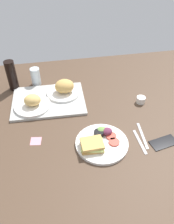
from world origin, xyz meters
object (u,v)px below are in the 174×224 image
at_px(serving_tray, 49,101).
at_px(knife, 142,135).
at_px(bread_plate_near, 32,103).
at_px(cell_phone, 164,142).
at_px(fork, 140,142).
at_px(sticky_note, 36,141).
at_px(plate_with_salad, 100,142).
at_px(espresso_cup, 141,100).
at_px(drinking_glass, 36,77).
at_px(soda_bottle, 12,76).
at_px(bread_plate_far, 64,88).

bearing_deg(serving_tray, knife, -39.21).
distance_m(bread_plate_near, cell_phone, 0.78).
bearing_deg(cell_phone, fork, 155.42).
xyz_separation_m(fork, sticky_note, (-0.54, 0.11, -0.00)).
xyz_separation_m(bread_plate_near, plate_with_salad, (0.34, -0.36, -0.02)).
relative_size(fork, knife, 0.89).
bearing_deg(knife, espresso_cup, -13.37).
xyz_separation_m(serving_tray, fork, (0.45, -0.43, -0.01)).
bearing_deg(sticky_note, knife, -6.56).
relative_size(serving_tray, fork, 2.65).
bearing_deg(drinking_glass, serving_tray, -71.80).
bearing_deg(soda_bottle, plate_with_salad, -52.15).
relative_size(plate_with_salad, drinking_glass, 2.22).
bearing_deg(fork, espresso_cup, -22.65).
bearing_deg(plate_with_salad, serving_tray, 120.78).
bearing_deg(bread_plate_near, cell_phone, -31.54).
height_order(soda_bottle, fork, soda_bottle).
height_order(serving_tray, soda_bottle, soda_bottle).
bearing_deg(serving_tray, bread_plate_near, -152.45).
relative_size(soda_bottle, espresso_cup, 3.66).
bearing_deg(bread_plate_far, sticky_note, -117.26).
distance_m(plate_with_salad, knife, 0.24).
height_order(drinking_glass, cell_phone, drinking_glass).
bearing_deg(soda_bottle, knife, -39.63).
bearing_deg(knife, sticky_note, 88.51).
distance_m(serving_tray, espresso_cup, 0.58).
relative_size(bread_plate_near, sticky_note, 3.91).
height_order(bread_plate_far, drinking_glass, drinking_glass).
bearing_deg(fork, soda_bottle, 45.70).
xyz_separation_m(drinking_glass, cell_phone, (0.64, -0.67, -0.06)).
relative_size(fork, cell_phone, 1.18).
distance_m(bread_plate_far, sticky_note, 0.42).
relative_size(bread_plate_far, cell_phone, 1.49).
bearing_deg(serving_tray, sticky_note, -104.93).
bearing_deg(drinking_glass, fork, -51.17).
height_order(bread_plate_far, sticky_note, bread_plate_far).
distance_m(bread_plate_near, drinking_glass, 0.27).
distance_m(soda_bottle, fork, 0.92).
bearing_deg(plate_with_salad, knife, 3.82).
bearing_deg(plate_with_salad, bread_plate_near, 133.62).
xyz_separation_m(plate_with_salad, soda_bottle, (-0.46, 0.59, 0.09)).
xyz_separation_m(fork, cell_phone, (0.12, -0.03, 0.00)).
distance_m(serving_tray, sticky_note, 0.34).
relative_size(bread_plate_far, espresso_cup, 3.82).
relative_size(soda_bottle, knife, 1.08).
height_order(bread_plate_far, cell_phone, bread_plate_far).
bearing_deg(cell_phone, soda_bottle, 129.43).
xyz_separation_m(bread_plate_near, fork, (0.55, -0.38, -0.04)).
distance_m(serving_tray, bread_plate_far, 0.13).
bearing_deg(bread_plate_near, soda_bottle, 117.21).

